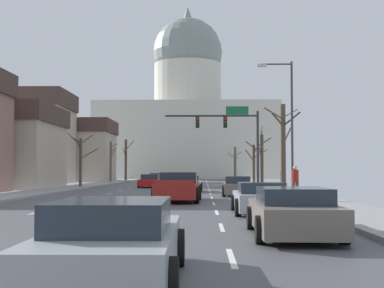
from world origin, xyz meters
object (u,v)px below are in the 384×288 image
Objects in this scene: sedan_near_03 at (260,199)px; pedestrian_01 at (283,178)px; sedan_near_05 at (114,244)px; sedan_oncoming_00 at (150,181)px; pedestrian_00 at (295,181)px; pickup_truck_near_02 at (178,188)px; sedan_oncoming_01 at (157,179)px; street_lamp_right at (287,116)px; sedan_near_00 at (189,184)px; sedan_near_04 at (292,213)px; sedan_near_01 at (237,187)px; signal_gantry at (232,130)px.

sedan_near_03 is 2.69× the size of pedestrian_01.
sedan_oncoming_00 is at bearing 95.04° from sedan_near_05.
pedestrian_00 is (2.48, 6.45, 0.55)m from sedan_near_03.
pickup_truck_near_02 reaches higher than sedan_oncoming_01.
sedan_oncoming_00 is 2.59× the size of pedestrian_01.
street_lamp_right reaches higher than pickup_truck_near_02.
sedan_near_04 is at bearing -82.78° from sedan_near_00.
pedestrian_00 is 11.89m from pedestrian_01.
sedan_oncoming_01 is at bearing 106.49° from sedan_near_01.
sedan_near_05 is 1.02× the size of sedan_oncoming_01.
pedestrian_01 is (3.42, -5.63, -3.94)m from signal_gantry.
sedan_near_00 reaches higher than sedan_near_04.
sedan_near_01 is at bearing 90.12° from sedan_near_04.
sedan_near_03 is (-0.02, -13.21, -0.03)m from sedan_near_01.
sedan_near_03 is 0.97× the size of sedan_near_04.
street_lamp_right is 21.04m from sedan_oncoming_00.
sedan_oncoming_00 is (-3.62, 41.00, -0.01)m from sedan_near_05.
sedan_oncoming_01 reaches higher than sedan_near_03.
pickup_truck_near_02 reaches higher than sedan_oncoming_00.
sedan_near_03 is at bearing -90.09° from sedan_near_01.
signal_gantry is at bearing -61.36° from sedan_oncoming_01.
pickup_truck_near_02 is 1.17× the size of sedan_near_04.
sedan_near_01 is 25.76m from sedan_near_05.
sedan_near_04 is at bearing -98.94° from street_lamp_right.
sedan_near_04 reaches higher than sedan_near_03.
pickup_truck_near_02 reaches higher than sedan_near_05.
pedestrian_01 reaches higher than sedan_near_01.
sedan_near_01 is 25.36m from sedan_oncoming_01.
street_lamp_right is 1.83× the size of sedan_near_01.
sedan_near_01 is at bearing 109.97° from pedestrian_00.
sedan_near_04 is 2.69× the size of pedestrian_00.
signal_gantry reaches higher than pedestrian_00.
sedan_near_00 is 1.04× the size of sedan_oncoming_01.
sedan_oncoming_01 is at bearing 107.26° from pedestrian_00.
street_lamp_right reaches higher than pedestrian_01.
pickup_truck_near_02 is 1.20× the size of sedan_oncoming_01.
sedan_oncoming_01 is at bearing 118.64° from signal_gantry.
sedan_near_04 is 6.58m from sedan_near_05.
sedan_oncoming_00 is at bearing 146.94° from signal_gantry.
sedan_near_04 is at bearing 57.44° from sedan_near_05.
street_lamp_right reaches higher than sedan_oncoming_00.
pickup_truck_near_02 is 12.93m from pedestrian_01.
pedestrian_00 is at bearing 79.63° from sedan_near_04.
sedan_near_00 is 31.42m from sedan_near_05.
pedestrian_01 is (0.88, 7.66, -3.71)m from street_lamp_right.
signal_gantry reaches higher than pedestrian_01.
sedan_near_03 is (3.22, -19.11, -0.02)m from sedan_near_00.
sedan_near_04 is (0.06, -6.76, 0.03)m from sedan_near_03.
street_lamp_right is at bearing -69.66° from sedan_oncoming_01.
pickup_truck_near_02 is at bearing 89.98° from sedan_near_05.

